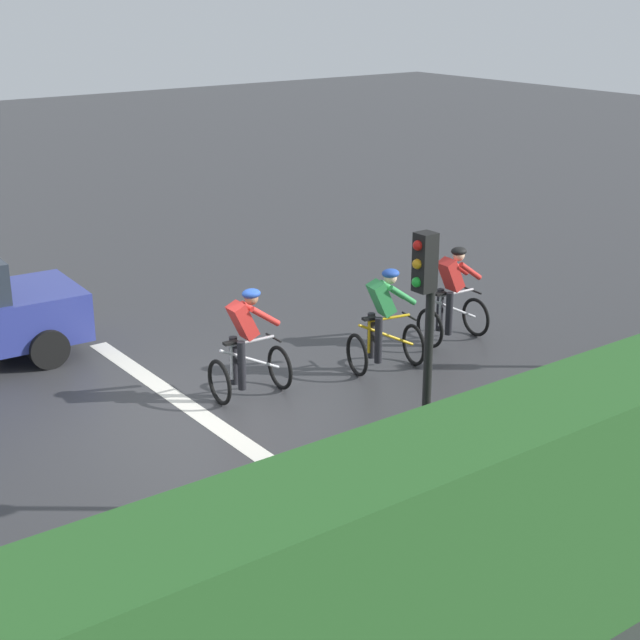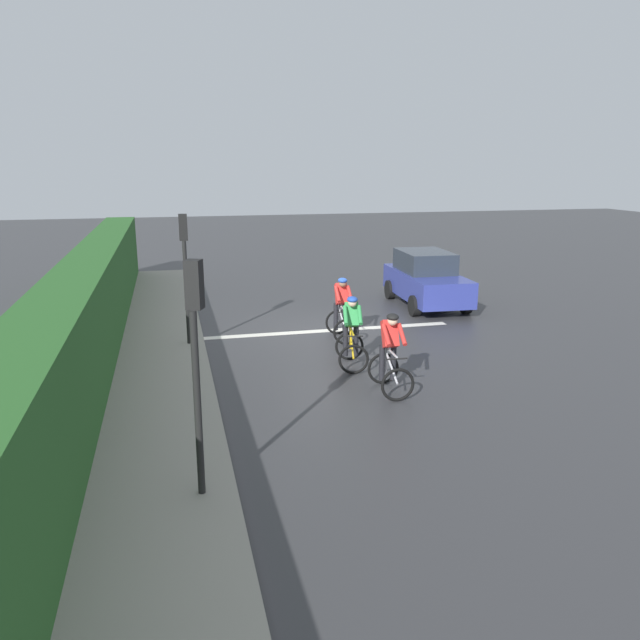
# 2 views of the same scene
# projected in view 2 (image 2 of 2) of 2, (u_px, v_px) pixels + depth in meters

# --- Properties ---
(ground_plane) EXTENTS (80.00, 80.00, 0.00)m
(ground_plane) POSITION_uv_depth(u_px,v_px,m) (329.00, 331.00, 17.27)
(ground_plane) COLOR #333335
(sidewalk_kerb) EXTENTS (2.80, 25.46, 0.12)m
(sidewalk_kerb) POSITION_uv_depth(u_px,v_px,m) (146.00, 364.00, 14.26)
(sidewalk_kerb) COLOR gray
(sidewalk_kerb) RESTS_ON ground
(stone_wall_low) EXTENTS (0.44, 25.46, 0.58)m
(stone_wall_low) POSITION_uv_depth(u_px,v_px,m) (104.00, 357.00, 14.00)
(stone_wall_low) COLOR tan
(stone_wall_low) RESTS_ON ground
(hedge_wall) EXTENTS (1.10, 25.46, 2.39)m
(hedge_wall) POSITION_uv_depth(u_px,v_px,m) (87.00, 319.00, 13.71)
(hedge_wall) COLOR #265623
(hedge_wall) RESTS_ON ground
(road_marking_stop_line) EXTENTS (7.00, 0.30, 0.01)m
(road_marking_stop_line) POSITION_uv_depth(u_px,v_px,m) (328.00, 330.00, 17.31)
(road_marking_stop_line) COLOR silver
(road_marking_stop_line) RESTS_ON ground
(cyclist_lead) EXTENTS (0.74, 1.12, 1.66)m
(cyclist_lead) POSITION_uv_depth(u_px,v_px,m) (390.00, 354.00, 12.50)
(cyclist_lead) COLOR black
(cyclist_lead) RESTS_ON ground
(cyclist_second) EXTENTS (0.87, 1.19, 1.66)m
(cyclist_second) POSITION_uv_depth(u_px,v_px,m) (351.00, 333.00, 14.08)
(cyclist_second) COLOR black
(cyclist_second) RESTS_ON ground
(cyclist_mid) EXTENTS (0.74, 1.11, 1.66)m
(cyclist_mid) POSITION_uv_depth(u_px,v_px,m) (342.00, 310.00, 16.31)
(cyclist_mid) COLOR black
(cyclist_mid) RESTS_ON ground
(car_navy) EXTENTS (2.05, 4.18, 1.76)m
(car_navy) POSITION_uv_depth(u_px,v_px,m) (426.00, 279.00, 20.19)
(car_navy) COLOR navy
(car_navy) RESTS_ON ground
(traffic_light_near_crossing) EXTENTS (0.20, 0.31, 3.34)m
(traffic_light_near_crossing) POSITION_uv_depth(u_px,v_px,m) (185.00, 260.00, 15.23)
(traffic_light_near_crossing) COLOR black
(traffic_light_near_crossing) RESTS_ON ground
(traffic_light_far_junction) EXTENTS (0.26, 0.30, 3.34)m
(traffic_light_far_junction) POSITION_uv_depth(u_px,v_px,m) (196.00, 345.00, 8.11)
(traffic_light_far_junction) COLOR black
(traffic_light_far_junction) RESTS_ON ground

